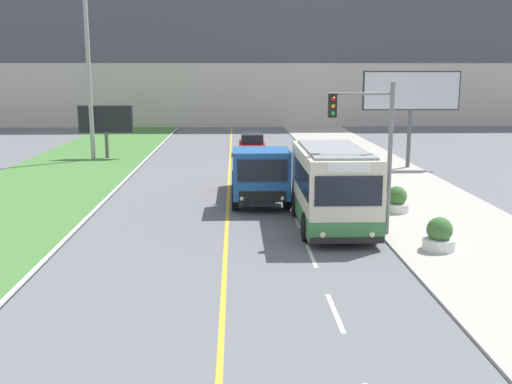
{
  "coord_description": "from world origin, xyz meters",
  "views": [
    {
      "loc": [
        0.33,
        -5.85,
        5.77
      ],
      "look_at": [
        1.1,
        15.82,
        1.4
      ],
      "focal_mm": 42.0,
      "sensor_mm": 36.0,
      "label": 1
    }
  ],
  "objects": [
    {
      "name": "planter_round_near",
      "position": [
        6.94,
        12.65,
        0.55
      ],
      "size": [
        1.04,
        1.04,
        1.08
      ],
      "color": "silver",
      "rests_on": "sidewalk_right"
    },
    {
      "name": "apartment_block_background",
      "position": [
        0.0,
        61.75,
        9.51
      ],
      "size": [
        80.0,
        8.04,
        19.01
      ],
      "color": "beige",
      "rests_on": "ground_plane"
    },
    {
      "name": "utility_pole_far",
      "position": [
        -9.08,
        33.92,
        6.04
      ],
      "size": [
        1.8,
        0.28,
        11.98
      ],
      "color": "#9E9E99",
      "rests_on": "ground_plane"
    },
    {
      "name": "dump_truck",
      "position": [
        1.43,
        20.1,
        1.27
      ],
      "size": [
        2.49,
        6.95,
        2.54
      ],
      "color": "black",
      "rests_on": "ground_plane"
    },
    {
      "name": "billboard_large",
      "position": [
        10.8,
        29.7,
        4.47
      ],
      "size": [
        5.8,
        0.24,
        5.82
      ],
      "color": "#59595B",
      "rests_on": "ground_plane"
    },
    {
      "name": "traffic_light_mast",
      "position": [
        5.06,
        14.67,
        3.47
      ],
      "size": [
        2.28,
        0.32,
        5.43
      ],
      "color": "slate",
      "rests_on": "ground_plane"
    },
    {
      "name": "planter_round_second",
      "position": [
        6.98,
        18.02,
        0.54
      ],
      "size": [
        1.04,
        1.04,
        1.07
      ],
      "color": "silver",
      "rests_on": "sidewalk_right"
    },
    {
      "name": "car_distant",
      "position": [
        1.54,
        36.54,
        0.69
      ],
      "size": [
        1.8,
        4.3,
        1.45
      ],
      "color": "maroon",
      "rests_on": "ground_plane"
    },
    {
      "name": "billboard_small",
      "position": [
        -8.34,
        34.74,
        2.52
      ],
      "size": [
        3.64,
        0.24,
        3.56
      ],
      "color": "#59595B",
      "rests_on": "ground_plane"
    },
    {
      "name": "city_bus",
      "position": [
        3.96,
        15.8,
        1.53
      ],
      "size": [
        2.64,
        6.11,
        3.03
      ],
      "color": "beige",
      "rests_on": "ground_plane"
    }
  ]
}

